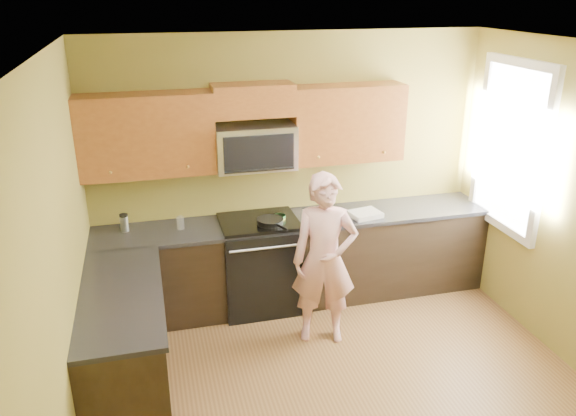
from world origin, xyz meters
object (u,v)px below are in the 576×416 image
object	(u,v)px
frying_pan	(270,224)
butter_tub	(279,222)
travel_mug	(125,231)
woman	(324,260)
stove	(260,263)
microwave	(255,168)

from	to	relation	value
frying_pan	butter_tub	world-z (taller)	frying_pan
butter_tub	travel_mug	distance (m)	1.48
woman	frying_pan	xyz separation A→B (m)	(-0.37, 0.58, 0.15)
stove	travel_mug	bearing A→B (deg)	174.37
frying_pan	butter_tub	xyz separation A→B (m)	(0.11, 0.10, -0.03)
frying_pan	travel_mug	world-z (taller)	travel_mug
microwave	woman	bearing A→B (deg)	-61.38
microwave	woman	world-z (taller)	microwave
stove	woman	bearing A→B (deg)	-57.28
stove	butter_tub	bearing A→B (deg)	-7.00
frying_pan	microwave	bearing A→B (deg)	87.56
stove	microwave	bearing A→B (deg)	90.00
stove	travel_mug	distance (m)	1.35
stove	travel_mug	xyz separation A→B (m)	(-1.27, 0.12, 0.45)
microwave	travel_mug	bearing A→B (deg)	-180.00
microwave	stove	bearing A→B (deg)	-90.00
woman	travel_mug	xyz separation A→B (m)	(-1.72, 0.83, 0.12)
stove	frying_pan	distance (m)	0.50
frying_pan	travel_mug	distance (m)	1.38
frying_pan	travel_mug	bearing A→B (deg)	147.74
microwave	butter_tub	distance (m)	0.59
woman	butter_tub	world-z (taller)	woman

